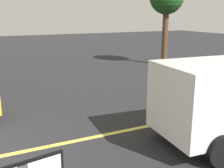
# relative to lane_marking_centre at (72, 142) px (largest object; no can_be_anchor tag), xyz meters

# --- Properties ---
(lane_marking_centre) EXTENTS (28.00, 0.16, 0.01)m
(lane_marking_centre) POSITION_rel_lane_marking_centre_xyz_m (0.00, 0.00, 0.00)
(lane_marking_centre) COLOR #E0D14C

